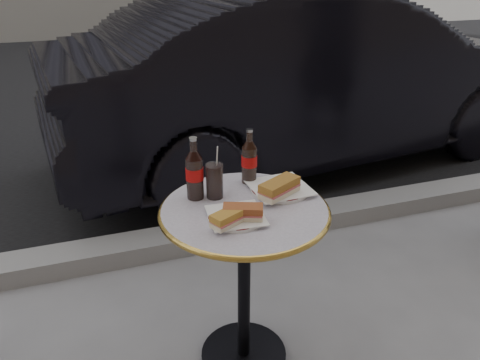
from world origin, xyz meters
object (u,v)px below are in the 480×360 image
object	(u,v)px
cola_bottle_right	(249,156)
parked_car	(314,76)
bistro_table	(244,289)
plate_right	(280,189)
cola_bottle_left	(194,168)
plate_left	(236,217)
cola_glass	(214,181)

from	to	relation	value
cola_bottle_right	parked_car	size ratio (longest dim) A/B	0.05
bistro_table	plate_right	distance (m)	0.42
cola_bottle_right	cola_bottle_left	bearing A→B (deg)	-165.26
plate_left	cola_bottle_left	size ratio (longest dim) A/B	0.82
plate_right	cola_glass	bearing A→B (deg)	173.28
bistro_table	cola_glass	xyz separation A→B (m)	(-0.08, 0.11, 0.43)
cola_bottle_right	parked_car	distance (m)	2.12
plate_left	cola_glass	bearing A→B (deg)	98.12
plate_left	cola_glass	xyz separation A→B (m)	(-0.03, 0.18, 0.06)
parked_car	cola_bottle_right	bearing A→B (deg)	139.14
plate_right	cola_glass	xyz separation A→B (m)	(-0.25, 0.03, 0.06)
bistro_table	parked_car	xyz separation A→B (m)	(1.26, 1.95, 0.32)
cola_bottle_right	cola_glass	distance (m)	0.19
cola_bottle_left	cola_glass	bearing A→B (deg)	-14.86
bistro_table	parked_car	size ratio (longest dim) A/B	0.18
plate_right	parked_car	size ratio (longest dim) A/B	0.05
cola_bottle_left	cola_glass	size ratio (longest dim) A/B	1.79
cola_glass	cola_bottle_right	bearing A→B (deg)	25.93
bistro_table	parked_car	distance (m)	2.35
bistro_table	plate_left	distance (m)	0.38
cola_bottle_left	cola_bottle_right	bearing A→B (deg)	14.74
bistro_table	cola_bottle_right	xyz separation A→B (m)	(0.09, 0.19, 0.48)
bistro_table	parked_car	world-z (taller)	parked_car
plate_right	cola_bottle_left	bearing A→B (deg)	171.48
parked_car	bistro_table	bearing A→B (deg)	140.02
plate_left	parked_car	distance (m)	2.41
bistro_table	plate_right	xyz separation A→B (m)	(0.17, 0.08, 0.37)
bistro_table	plate_left	size ratio (longest dim) A/B	3.71
cola_bottle_left	cola_bottle_right	world-z (taller)	cola_bottle_left
plate_left	cola_glass	world-z (taller)	cola_glass
plate_left	cola_bottle_left	bearing A→B (deg)	115.80
plate_right	cola_glass	world-z (taller)	cola_glass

